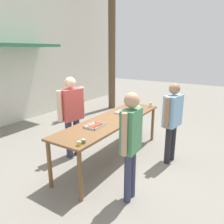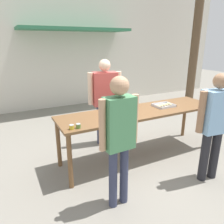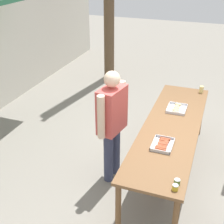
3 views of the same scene
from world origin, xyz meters
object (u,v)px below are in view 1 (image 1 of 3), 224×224
Objects in this scene: condiment_jar_ketchup at (83,141)px; utility_pole at (112,18)px; person_customer_with_cup at (172,117)px; person_server_behind_table at (72,111)px; beer_cup at (151,105)px; person_customer_holding_hotdog at (131,138)px; food_tray_buns at (124,112)px; food_tray_sausages at (95,126)px; condiment_jar_mustard at (79,143)px.

utility_pole is at bearing 28.06° from condiment_jar_ketchup.
person_server_behind_table is at bearing -57.61° from person_customer_with_cup.
person_server_behind_table is at bearing 146.98° from beer_cup.
utility_pole reaches higher than person_customer_holding_hotdog.
person_customer_with_cup is (0.88, -1.89, -0.05)m from person_server_behind_table.
person_customer_with_cup reaches higher than condiment_jar_ketchup.
food_tray_buns is at bearing -150.37° from person_customer_holding_hotdog.
beer_cup is 0.02× the size of utility_pole.
person_customer_with_cup reaches higher than food_tray_sausages.
person_customer_holding_hotdog is (-0.64, -1.75, 0.00)m from person_server_behind_table.
beer_cup is 0.07× the size of person_customer_holding_hotdog.
person_customer_holding_hotdog is at bearing 2.27° from person_customer_with_cup.
person_server_behind_table is 2.08m from person_customer_with_cup.
beer_cup is (2.61, 0.01, 0.03)m from condiment_jar_ketchup.
person_server_behind_table reaches higher than condiment_jar_mustard.
beer_cup is 0.07× the size of person_server_behind_table.
condiment_jar_mustard is 2.07m from person_customer_with_cup.
condiment_jar_ketchup is 0.72m from person_customer_holding_hotdog.
food_tray_sausages is at bearing 23.75° from condiment_jar_ketchup.
person_server_behind_table is (0.25, 0.79, 0.11)m from food_tray_sausages.
person_customer_with_cup is (-0.79, -0.80, 0.02)m from beer_cup.
utility_pole is (4.64, 3.28, 2.35)m from person_customer_holding_hotdog.
food_tray_buns is (1.10, 0.00, 0.00)m from food_tray_sausages.
person_customer_holding_hotdog is (-1.49, -0.96, 0.12)m from food_tray_buns.
person_customer_with_cup is (1.91, -0.80, 0.05)m from condiment_jar_mustard.
utility_pole is (4.93, 2.63, 2.45)m from condiment_jar_ketchup.
condiment_jar_mustard reaches higher than food_tray_buns.
person_server_behind_table is 1.05× the size of person_customer_with_cup.
food_tray_buns is 1.10m from person_customer_with_cup.
beer_cup is (1.92, -0.30, 0.04)m from food_tray_sausages.
person_customer_holding_hotdog is 1.03× the size of person_customer_with_cup.
utility_pole is at bearing -124.90° from person_customer_with_cup.
person_server_behind_table is at bearing -158.98° from utility_pole.
food_tray_buns is 1.81m from condiment_jar_ketchup.
food_tray_buns is 1.90m from condiment_jar_mustard.
beer_cup is 1.99m from person_server_behind_table.
food_tray_sausages is 1.10m from food_tray_buns.
food_tray_buns is at bearing 9.63° from condiment_jar_ketchup.
utility_pole reaches higher than condiment_jar_ketchup.
beer_cup is (2.70, 0.00, 0.03)m from condiment_jar_mustard.
condiment_jar_mustard is at bearing 177.91° from condiment_jar_ketchup.
food_tray_sausages is at bearing -179.96° from food_tray_buns.
condiment_jar_mustard is (-0.78, -0.30, 0.02)m from food_tray_sausages.
person_customer_holding_hotdog is at bearing -66.02° from condiment_jar_ketchup.
food_tray_sausages is 0.99× the size of food_tray_buns.
person_customer_holding_hotdog is at bearing -112.42° from food_tray_sausages.
beer_cup is 4.26m from utility_pole.
condiment_jar_mustard is 2.70m from beer_cup.
condiment_jar_ketchup is at bearing -170.37° from food_tray_buns.
beer_cup is at bearing -8.77° from food_tray_sausages.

